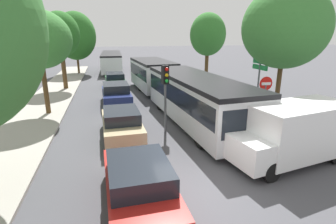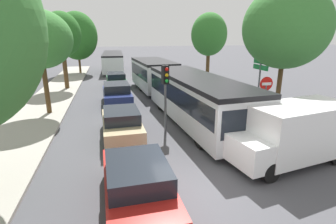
{
  "view_description": "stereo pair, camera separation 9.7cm",
  "coord_description": "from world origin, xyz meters",
  "views": [
    {
      "loc": [
        -2.56,
        -6.88,
        4.86
      ],
      "look_at": [
        0.2,
        5.01,
        1.2
      ],
      "focal_mm": 28.0,
      "sensor_mm": 36.0,
      "label": 1
    },
    {
      "loc": [
        -2.47,
        -6.9,
        4.86
      ],
      "look_at": [
        0.2,
        5.01,
        1.2
      ],
      "focal_mm": 28.0,
      "sensor_mm": 36.0,
      "label": 2
    }
  ],
  "objects": [
    {
      "name": "ground_plane",
      "position": [
        0.0,
        0.0,
        0.0
      ],
      "size": [
        200.0,
        200.0,
        0.0
      ],
      "primitive_type": "plane",
      "color": "#47474C"
    },
    {
      "name": "kerb_strip_left",
      "position": [
        -6.9,
        14.81,
        0.07
      ],
      "size": [
        3.2,
        39.61,
        0.14
      ],
      "primitive_type": "cube",
      "color": "#9E998E",
      "rests_on": "ground"
    },
    {
      "name": "articulated_bus",
      "position": [
        1.81,
        10.32,
        1.53
      ],
      "size": [
        4.18,
        17.96,
        2.64
      ],
      "rotation": [
        0.0,
        0.0,
        -1.49
      ],
      "color": "silver",
      "rests_on": "ground"
    },
    {
      "name": "city_bus_rear",
      "position": [
        -1.88,
        29.61,
        1.39
      ],
      "size": [
        2.79,
        11.24,
        2.41
      ],
      "rotation": [
        0.0,
        0.0,
        1.54
      ],
      "color": "silver",
      "rests_on": "ground"
    },
    {
      "name": "queued_car_red",
      "position": [
        -1.89,
        -0.34,
        0.75
      ],
      "size": [
        1.94,
        4.33,
        1.48
      ],
      "rotation": [
        0.0,
        0.0,
        1.6
      ],
      "color": "#B21E19",
      "rests_on": "ground"
    },
    {
      "name": "queued_car_tan",
      "position": [
        -2.05,
        5.16,
        0.73
      ],
      "size": [
        1.87,
        4.17,
        1.43
      ],
      "rotation": [
        0.0,
        0.0,
        1.6
      ],
      "color": "tan",
      "rests_on": "ground"
    },
    {
      "name": "queued_car_navy",
      "position": [
        -2.04,
        11.62,
        0.77
      ],
      "size": [
        2.0,
        4.45,
        1.53
      ],
      "rotation": [
        0.0,
        0.0,
        1.6
      ],
      "color": "navy",
      "rests_on": "ground"
    },
    {
      "name": "queued_car_green",
      "position": [
        -1.89,
        17.69,
        0.71
      ],
      "size": [
        1.82,
        4.06,
        1.39
      ],
      "rotation": [
        0.0,
        0.0,
        1.6
      ],
      "color": "#236638",
      "rests_on": "ground"
    },
    {
      "name": "white_van",
      "position": [
        4.33,
        1.21,
        1.24
      ],
      "size": [
        5.27,
        2.83,
        2.31
      ],
      "rotation": [
        0.0,
        0.0,
        3.32
      ],
      "color": "white",
      "rests_on": "ground"
    },
    {
      "name": "traffic_light",
      "position": [
        0.18,
        5.47,
        2.5
      ],
      "size": [
        0.38,
        0.4,
        3.4
      ],
      "rotation": [
        0.0,
        0.0,
        -1.26
      ],
      "color": "#56595E",
      "rests_on": "ground"
    },
    {
      "name": "no_entry_sign",
      "position": [
        5.12,
        4.57,
        1.88
      ],
      "size": [
        0.7,
        0.08,
        2.82
      ],
      "rotation": [
        0.0,
        0.0,
        -1.57
      ],
      "color": "#56595E",
      "rests_on": "ground"
    },
    {
      "name": "direction_sign_post",
      "position": [
        6.22,
        7.0,
        2.55
      ],
      "size": [
        0.14,
        1.4,
        3.6
      ],
      "rotation": [
        0.0,
        0.0,
        3.2
      ],
      "color": "#56595E",
      "rests_on": "ground"
    },
    {
      "name": "tree_left_mid",
      "position": [
        -6.29,
        9.87,
        4.44
      ],
      "size": [
        3.68,
        3.68,
        6.22
      ],
      "color": "#51381E",
      "rests_on": "ground"
    },
    {
      "name": "tree_left_far",
      "position": [
        -6.35,
        17.86,
        4.69
      ],
      "size": [
        3.28,
        3.28,
        6.7
      ],
      "color": "#51381E",
      "rests_on": "ground"
    },
    {
      "name": "tree_left_distant",
      "position": [
        -6.01,
        27.63,
        4.45
      ],
      "size": [
        4.83,
        4.83,
        7.44
      ],
      "color": "#51381E",
      "rests_on": "ground"
    },
    {
      "name": "tree_right_near",
      "position": [
        7.2,
        6.48,
        5.08
      ],
      "size": [
        4.75,
        4.75,
        7.49
      ],
      "color": "#51381E",
      "rests_on": "ground"
    },
    {
      "name": "tree_right_mid",
      "position": [
        7.13,
        18.02,
        4.66
      ],
      "size": [
        3.46,
        3.46,
        6.81
      ],
      "color": "#51381E",
      "rests_on": "ground"
    }
  ]
}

